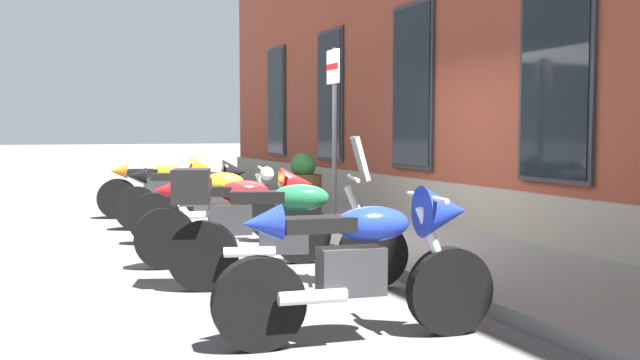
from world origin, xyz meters
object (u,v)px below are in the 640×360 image
object	(u,v)px
motorcycle_red_sport	(242,213)
motorcycle_green_touring	(276,226)
motorcycle_yellow_naked	(217,205)
motorcycle_orange_sport	(166,185)
parking_sign	(334,112)
motorcycle_black_sport	(193,191)
barrel_planter	(303,188)
motorcycle_blue_sport	(369,258)

from	to	relation	value
motorcycle_red_sport	motorcycle_green_touring	xyz separation A→B (m)	(1.24, -0.05, 0.01)
motorcycle_yellow_naked	motorcycle_green_touring	size ratio (longest dim) A/B	1.02
motorcycle_green_touring	motorcycle_orange_sport	bearing A→B (deg)	179.39
motorcycle_orange_sport	parking_sign	world-z (taller)	parking_sign
motorcycle_black_sport	motorcycle_orange_sport	bearing A→B (deg)	-174.62
motorcycle_green_touring	barrel_planter	world-z (taller)	motorcycle_green_touring
motorcycle_green_touring	motorcycle_blue_sport	world-z (taller)	motorcycle_green_touring
motorcycle_black_sport	motorcycle_blue_sport	xyz separation A→B (m)	(6.08, -0.13, 0.02)
motorcycle_black_sport	barrel_planter	bearing A→B (deg)	94.99
motorcycle_blue_sport	motorcycle_black_sport	bearing A→B (deg)	178.78
motorcycle_orange_sport	barrel_planter	world-z (taller)	barrel_planter
barrel_planter	motorcycle_blue_sport	bearing A→B (deg)	-16.92
motorcycle_orange_sport	motorcycle_red_sport	world-z (taller)	motorcycle_red_sport
motorcycle_black_sport	motorcycle_green_touring	distance (m)	4.33
motorcycle_orange_sport	motorcycle_red_sport	distance (m)	4.56
motorcycle_yellow_naked	parking_sign	world-z (taller)	parking_sign
motorcycle_yellow_naked	motorcycle_black_sport	bearing A→B (deg)	179.20
motorcycle_black_sport	parking_sign	size ratio (longest dim) A/B	0.86
motorcycle_blue_sport	parking_sign	size ratio (longest dim) A/B	0.83
parking_sign	barrel_planter	distance (m)	2.12
motorcycle_yellow_naked	parking_sign	distance (m)	1.95
motorcycle_black_sport	motorcycle_yellow_naked	xyz separation A→B (m)	(1.47, -0.02, -0.07)
motorcycle_black_sport	motorcycle_red_sport	xyz separation A→B (m)	(3.09, -0.15, 0.02)
motorcycle_orange_sport	motorcycle_blue_sport	bearing A→B (deg)	0.07
motorcycle_orange_sport	motorcycle_green_touring	world-z (taller)	motorcycle_green_touring
motorcycle_red_sport	motorcycle_black_sport	bearing A→B (deg)	177.14
motorcycle_yellow_naked	motorcycle_green_touring	bearing A→B (deg)	-3.60
motorcycle_red_sport	barrel_planter	size ratio (longest dim) A/B	2.15
parking_sign	motorcycle_black_sport	bearing A→B (deg)	-136.85
barrel_planter	motorcycle_green_touring	bearing A→B (deg)	-23.71
motorcycle_green_touring	motorcycle_blue_sport	distance (m)	1.75
motorcycle_black_sport	barrel_planter	size ratio (longest dim) A/B	2.15
motorcycle_orange_sport	parking_sign	xyz separation A→B (m)	(3.10, 1.66, 1.12)
motorcycle_blue_sport	parking_sign	distance (m)	4.87
motorcycle_green_touring	barrel_planter	xyz separation A→B (m)	(-4.48, 1.97, -0.04)
motorcycle_black_sport	motorcycle_green_touring	world-z (taller)	motorcycle_green_touring
motorcycle_yellow_naked	motorcycle_orange_sport	bearing A→B (deg)	-177.71
motorcycle_green_touring	motorcycle_yellow_naked	bearing A→B (deg)	176.40
parking_sign	barrel_planter	xyz separation A→B (m)	(-1.78, 0.24, -1.13)
motorcycle_yellow_naked	motorcycle_green_touring	world-z (taller)	motorcycle_green_touring
motorcycle_orange_sport	motorcycle_green_touring	size ratio (longest dim) A/B	0.96
motorcycle_yellow_naked	motorcycle_blue_sport	world-z (taller)	motorcycle_blue_sport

